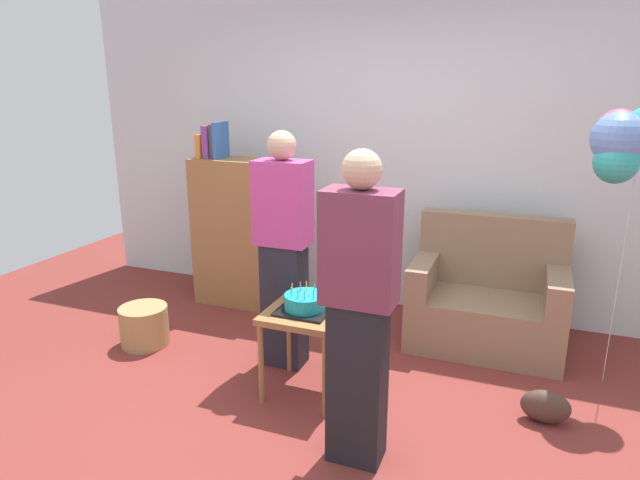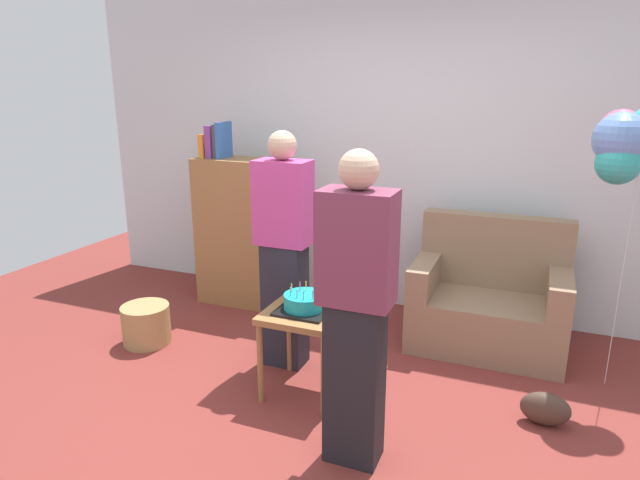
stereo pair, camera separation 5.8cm
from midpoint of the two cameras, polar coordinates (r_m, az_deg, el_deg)
ground_plane at (r=3.32m, az=-0.45°, el=-19.14°), size 8.00×8.00×0.00m
wall_back at (r=4.71m, az=9.23°, el=8.92°), size 6.00×0.10×2.70m
couch at (r=4.31m, az=17.57°, el=-6.19°), size 1.10×0.70×0.96m
bookshelf at (r=4.86m, az=-7.75°, el=1.00°), size 0.80×0.36×1.60m
side_table at (r=3.44m, az=-1.10°, el=-8.64°), size 0.48×0.48×0.56m
birthday_cake at (r=3.38m, az=-1.11°, el=-6.58°), size 0.32×0.32×0.17m
person_blowing_candles at (r=3.68m, az=-3.32°, el=-1.10°), size 0.36×0.22×1.63m
person_holding_cake at (r=2.71m, az=4.38°, el=-7.47°), size 0.36×0.22×1.63m
wicker_basket at (r=4.40m, az=-17.32°, el=-8.40°), size 0.36×0.36×0.30m
handbag at (r=3.57m, az=22.91°, el=-15.92°), size 0.28×0.14×0.20m
balloon_bunch at (r=3.71m, az=29.77°, el=9.03°), size 0.44×0.36×1.79m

